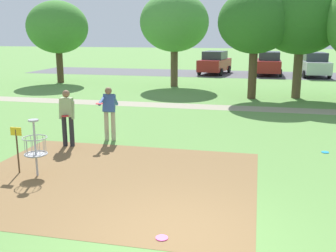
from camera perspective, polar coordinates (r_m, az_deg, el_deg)
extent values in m
plane|color=#5B8942|center=(6.99, 1.24, -15.68)|extent=(160.00, 160.00, 0.00)
cube|color=brown|center=(9.56, -8.00, -7.54)|extent=(6.67, 5.58, 0.01)
cylinder|color=#9E9EA3|center=(9.99, -18.36, -3.12)|extent=(0.05, 0.05, 1.35)
cylinder|color=#9E9EA3|center=(9.83, -18.65, 0.77)|extent=(0.24, 0.24, 0.04)
torus|color=#9E9EA3|center=(9.92, -18.47, -1.60)|extent=(0.58, 0.58, 0.02)
torus|color=#9E9EA3|center=(10.03, -18.30, -3.81)|extent=(0.55, 0.55, 0.03)
cylinder|color=#9E9EA3|center=(10.03, -18.30, -3.92)|extent=(0.48, 0.48, 0.02)
cylinder|color=gray|center=(9.86, -17.20, -2.81)|extent=(0.01, 0.01, 0.40)
cylinder|color=gray|center=(9.99, -17.03, -2.58)|extent=(0.01, 0.01, 0.40)
cylinder|color=gray|center=(10.12, -17.38, -2.40)|extent=(0.01, 0.01, 0.40)
cylinder|color=gray|center=(10.20, -18.10, -2.34)|extent=(0.01, 0.01, 0.40)
cylinder|color=gray|center=(10.19, -18.92, -2.42)|extent=(0.01, 0.01, 0.40)
cylinder|color=gray|center=(10.10, -19.55, -2.61)|extent=(0.01, 0.01, 0.40)
cylinder|color=gray|center=(9.96, -19.75, -2.84)|extent=(0.01, 0.01, 0.40)
cylinder|color=gray|center=(9.83, -19.43, -3.02)|extent=(0.01, 0.01, 0.40)
cylinder|color=gray|center=(9.75, -18.69, -3.09)|extent=(0.01, 0.01, 0.40)
cylinder|color=gray|center=(9.76, -17.83, -3.01)|extent=(0.01, 0.01, 0.40)
cylinder|color=#4C3823|center=(10.40, -20.63, -3.40)|extent=(0.04, 0.04, 1.10)
cube|color=gold|center=(10.27, -20.86, -0.72)|extent=(0.28, 0.03, 0.20)
cylinder|color=tan|center=(12.80, -7.79, -0.03)|extent=(0.14, 0.14, 0.92)
cylinder|color=tan|center=(12.85, -8.75, -0.01)|extent=(0.14, 0.14, 0.92)
cube|color=#385693|center=(12.68, -8.38, 3.24)|extent=(0.41, 0.43, 0.60)
sphere|color=brown|center=(12.56, -8.51, 4.99)|extent=(0.22, 0.22, 0.22)
cylinder|color=#385693|center=(12.41, -9.44, 3.54)|extent=(0.17, 0.59, 0.21)
cylinder|color=red|center=(12.15, -9.76, 3.17)|extent=(0.22, 0.22, 0.02)
cylinder|color=#385693|center=(12.81, -7.50, 3.59)|extent=(0.15, 0.49, 0.37)
cylinder|color=#232328|center=(12.37, -13.56, -0.75)|extent=(0.14, 0.14, 0.92)
cylinder|color=#232328|center=(12.44, -14.52, -0.72)|extent=(0.14, 0.14, 0.92)
cube|color=#93A875|center=(12.25, -14.23, 2.62)|extent=(0.39, 0.27, 0.56)
sphere|color=brown|center=(12.19, -14.34, 4.47)|extent=(0.22, 0.22, 0.22)
cylinder|color=#93A875|center=(12.19, -13.40, 2.21)|extent=(0.11, 0.17, 0.55)
cylinder|color=#93A875|center=(12.31, -15.07, 2.23)|extent=(0.11, 0.17, 0.55)
cylinder|color=red|center=(12.13, -14.45, 1.40)|extent=(0.22, 0.22, 0.02)
cylinder|color=#E53D99|center=(6.97, -0.89, -15.67)|extent=(0.21, 0.21, 0.02)
cylinder|color=#1E93DB|center=(12.36, 21.48, -3.50)|extent=(0.21, 0.21, 0.02)
cylinder|color=brown|center=(21.88, 17.94, 7.01)|extent=(0.45, 0.45, 2.46)
ellipsoid|color=#2D6623|center=(21.78, 18.48, 14.40)|extent=(4.26, 4.26, 3.62)
cylinder|color=brown|center=(25.42, 0.89, 8.33)|extent=(0.45, 0.45, 2.37)
ellipsoid|color=#4C8E3D|center=(25.33, 0.91, 14.58)|extent=(4.23, 4.23, 3.60)
cylinder|color=#4C3823|center=(21.12, 11.95, 7.18)|extent=(0.43, 0.43, 2.48)
ellipsoid|color=#2D6623|center=(21.02, 12.30, 14.32)|extent=(3.70, 3.70, 3.15)
cylinder|color=#4C3823|center=(28.23, -15.15, 8.17)|extent=(0.44, 0.44, 2.17)
ellipsoid|color=#428433|center=(28.14, -15.48, 13.42)|extent=(4.01, 4.01, 3.41)
cube|color=#4C4C51|center=(33.38, 10.65, 7.26)|extent=(36.00, 6.00, 0.01)
cube|color=maroon|center=(33.27, 6.67, 8.67)|extent=(2.45, 4.43, 0.90)
cube|color=#2D333D|center=(33.22, 6.70, 9.99)|extent=(1.91, 2.41, 0.64)
cylinder|color=black|center=(34.80, 5.78, 8.15)|extent=(0.27, 0.62, 0.60)
cylinder|color=black|center=(34.34, 8.69, 8.00)|extent=(0.27, 0.62, 0.60)
cylinder|color=black|center=(32.32, 4.48, 7.78)|extent=(0.27, 0.62, 0.60)
cylinder|color=black|center=(31.83, 7.59, 7.62)|extent=(0.27, 0.62, 0.60)
cube|color=maroon|center=(33.20, 14.15, 8.35)|extent=(1.84, 4.22, 0.90)
cube|color=#2D333D|center=(33.15, 14.23, 9.68)|extent=(1.60, 2.20, 0.64)
cylinder|color=black|center=(34.53, 12.58, 7.86)|extent=(0.19, 0.60, 0.60)
cylinder|color=black|center=(34.56, 15.59, 7.70)|extent=(0.19, 0.60, 0.60)
cylinder|color=black|center=(31.94, 12.50, 7.45)|extent=(0.19, 0.60, 0.60)
cylinder|color=black|center=(31.97, 15.75, 7.27)|extent=(0.19, 0.60, 0.60)
cube|color=#B2B7BC|center=(33.02, 20.02, 7.93)|extent=(2.17, 4.35, 0.90)
cube|color=#2D333D|center=(32.96, 20.12, 9.26)|extent=(1.78, 2.32, 0.64)
cylinder|color=black|center=(34.15, 18.01, 7.47)|extent=(0.23, 0.61, 0.60)
cylinder|color=black|center=(34.52, 20.97, 7.30)|extent=(0.23, 0.61, 0.60)
cylinder|color=black|center=(31.60, 18.84, 6.99)|extent=(0.23, 0.61, 0.60)
cylinder|color=black|center=(32.00, 22.02, 6.81)|extent=(0.23, 0.61, 0.60)
cube|color=gray|center=(18.44, 8.75, 2.58)|extent=(40.00, 1.29, 0.00)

